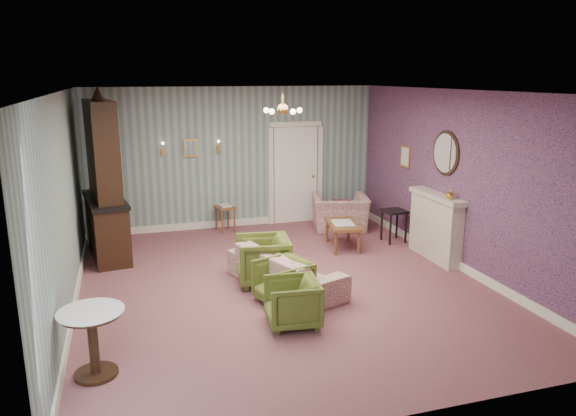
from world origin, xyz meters
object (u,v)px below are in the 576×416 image
object	(u,v)px
olive_chair_a	(292,300)
sofa_chintz	(285,263)
fireplace	(435,227)
side_table_black	(394,226)
olive_chair_c	(263,258)
wingback_chair	(340,207)
pedestal_table	(93,343)
coffee_table	(342,235)
dresser	(103,176)
olive_chair_b	(283,280)

from	to	relation	value
olive_chair_a	sofa_chintz	distance (m)	1.25
fireplace	side_table_black	distance (m)	1.15
olive_chair_a	side_table_black	size ratio (longest dim) A/B	1.07
olive_chair_c	wingback_chair	size ratio (longest dim) A/B	0.73
fireplace	side_table_black	size ratio (longest dim) A/B	2.23
olive_chair_c	pedestal_table	bearing A→B (deg)	-41.24
wingback_chair	coffee_table	distance (m)	1.25
dresser	coffee_table	world-z (taller)	dresser
sofa_chintz	wingback_chair	distance (m)	3.36
wingback_chair	olive_chair_a	bearing A→B (deg)	74.07
olive_chair_b	fireplace	xyz separation A→B (m)	(3.05, 1.04, 0.24)
olive_chair_b	sofa_chintz	world-z (taller)	sofa_chintz
olive_chair_b	coffee_table	xyz separation A→B (m)	(1.75, 2.06, -0.10)
olive_chair_b	coffee_table	bearing A→B (deg)	121.53
olive_chair_b	coffee_table	distance (m)	2.71
olive_chair_a	pedestal_table	distance (m)	2.43
dresser	coffee_table	bearing A→B (deg)	-19.04
olive_chair_b	fireplace	distance (m)	3.23
dresser	pedestal_table	xyz separation A→B (m)	(-0.08, -4.11, -1.06)
sofa_chintz	pedestal_table	xyz separation A→B (m)	(-2.64, -1.77, -0.02)
olive_chair_a	olive_chair_b	size ratio (longest dim) A/B	0.99
olive_chair_a	dresser	xyz separation A→B (m)	(-2.29, 3.57, 1.11)
olive_chair_b	coffee_table	size ratio (longest dim) A/B	0.72
sofa_chintz	side_table_black	distance (m)	3.11
sofa_chintz	fireplace	xyz separation A→B (m)	(2.86, 0.53, 0.18)
sofa_chintz	coffee_table	size ratio (longest dim) A/B	2.15
sofa_chintz	side_table_black	world-z (taller)	sofa_chintz
olive_chair_a	dresser	bearing A→B (deg)	-141.24
sofa_chintz	side_table_black	size ratio (longest dim) A/B	3.24
olive_chair_c	coffee_table	size ratio (longest dim) A/B	0.85
olive_chair_c	side_table_black	world-z (taller)	olive_chair_c
olive_chair_b	side_table_black	world-z (taller)	olive_chair_b
coffee_table	fireplace	bearing A→B (deg)	-38.23
olive_chair_a	coffee_table	size ratio (longest dim) A/B	0.71
olive_chair_c	fireplace	bearing A→B (deg)	101.61
olive_chair_a	side_table_black	world-z (taller)	olive_chair_a
olive_chair_a	olive_chair_c	size ratio (longest dim) A/B	0.84
sofa_chintz	coffee_table	world-z (taller)	sofa_chintz
sofa_chintz	olive_chair_b	bearing A→B (deg)	139.50
olive_chair_b	side_table_black	size ratio (longest dim) A/B	1.09
olive_chair_a	olive_chair_b	bearing A→B (deg)	179.10
fireplace	pedestal_table	world-z (taller)	fireplace
wingback_chair	sofa_chintz	bearing A→B (deg)	67.68
fireplace	coffee_table	distance (m)	1.69
olive_chair_a	pedestal_table	world-z (taller)	pedestal_table
olive_chair_a	coffee_table	bearing A→B (deg)	152.43
coffee_table	sofa_chintz	bearing A→B (deg)	-135.33
dresser	pedestal_table	distance (m)	4.25
olive_chair_b	fireplace	size ratio (longest dim) A/B	0.49
wingback_chair	fireplace	size ratio (longest dim) A/B	0.79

